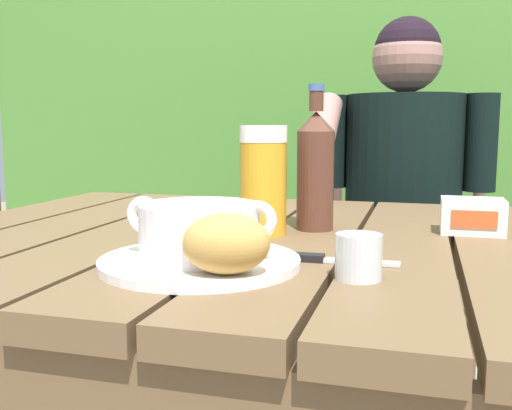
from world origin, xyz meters
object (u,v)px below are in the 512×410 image
Objects in this scene: chair_near_diner at (402,269)px; table_knife at (322,259)px; butter_tub at (472,216)px; beer_glass at (264,180)px; serving_plate at (200,262)px; person_eating at (401,202)px; soup_bowl at (200,229)px; bread_roll at (226,244)px; water_glass_small at (359,257)px; beer_bottle at (315,169)px.

table_knife is (-0.07, -1.09, 0.27)m from chair_near_diner.
butter_tub is 0.35m from table_knife.
beer_glass is 1.78× the size of butter_tub.
chair_near_diner reaches higher than serving_plate.
serving_plate is at bearing -136.06° from butter_tub.
chair_near_diner is 9.80× the size of butter_tub.
person_eating is 11.86× the size of butter_tub.
soup_bowl is at bearing -103.09° from person_eating.
person_eating is 0.75m from beer_glass.
table_knife is at bearing 24.52° from serving_plate.
soup_bowl is 0.50m from butter_tub.
bread_roll is 0.16m from water_glass_small.
butter_tub is (0.14, -0.81, 0.30)m from chair_near_diner.
chair_near_diner is 3.99× the size of beer_bottle.
table_knife is (0.09, 0.14, -0.04)m from bread_roll.
person_eating is 0.98m from soup_bowl.
serving_plate is 0.34m from beer_bottle.
water_glass_small is (0.19, -0.25, -0.06)m from beer_glass.
bread_roll reaches higher than butter_tub.
soup_bowl is 1.21× the size of table_knife.
beer_glass reaches higher than table_knife.
soup_bowl is 0.25m from beer_glass.
beer_glass is at bearing -105.83° from person_eating.
serving_plate is at bearing 177.77° from water_glass_small.
chair_near_diner is at bearing 77.38° from beer_glass.
beer_glass is at bearing 126.33° from table_knife.
butter_tub is at bearing 43.94° from serving_plate.
beer_glass is at bearing -102.62° from chair_near_diner.
beer_glass is at bearing 85.19° from soup_bowl.
beer_glass reaches higher than soup_bowl.
person_eating is 5.89× the size of soup_bowl.
table_knife is (-0.06, 0.08, -0.02)m from water_glass_small.
serving_plate is 1.44× the size of beer_glass.
beer_bottle is at bearing -172.00° from butter_tub.
chair_near_diner is 1.20m from water_glass_small.
butter_tub is at bearing 16.94° from beer_glass.
soup_bowl is at bearing -136.06° from butter_tub.
person_eating reaches higher than beer_glass.
person_eating is at bearing -90.81° from chair_near_diner.
table_knife is (-0.07, -0.89, 0.03)m from person_eating.
beer_bottle is (0.08, 0.07, 0.02)m from beer_glass.
chair_near_diner is at bearing 89.11° from water_glass_small.
beer_glass is 1.07× the size of table_knife.
table_knife is at bearing -93.93° from chair_near_diner.
water_glass_small is at bearing -90.90° from person_eating.
person_eating is 21.71× the size of water_glass_small.
soup_bowl is at bearing 177.77° from water_glass_small.
chair_near_diner is 1.00m from beer_glass.
bread_roll is at bearing -95.21° from beer_bottle.
butter_tub is at bearing 52.93° from table_knife.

